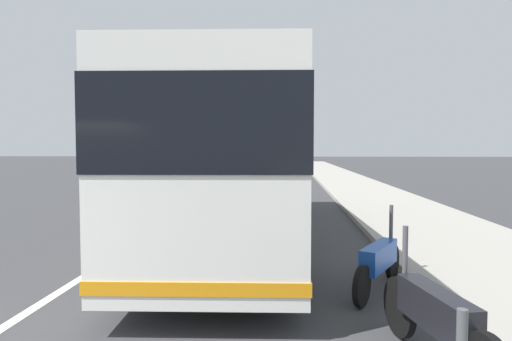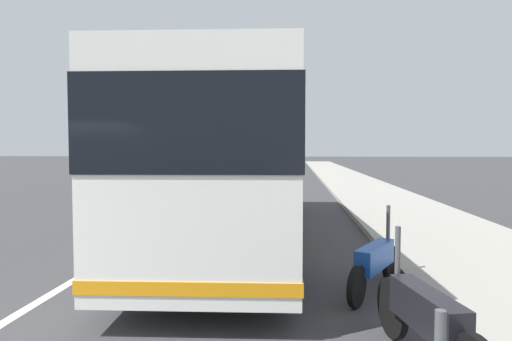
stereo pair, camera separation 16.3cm
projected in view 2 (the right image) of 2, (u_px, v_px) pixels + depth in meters
The scene contains 8 objects.
sidewalk_curb at pixel (427, 225), 11.93m from camera, with size 110.00×3.60×0.14m, color #9E998E.
lane_divider_line at pixel (168, 224), 12.53m from camera, with size 110.00×0.16×0.01m, color silver.
coach_bus at pixel (235, 156), 10.61m from camera, with size 11.82×3.06×3.41m.
motorcycle_angled at pixel (426, 320), 4.25m from camera, with size 2.19×0.53×1.29m.
motorcycle_by_tree at pixel (375, 262), 6.60m from camera, with size 1.88×1.05×1.23m.
car_behind_bus at pixel (187, 174), 25.14m from camera, with size 4.28×1.97×1.42m.
car_far_distant at pixel (210, 169), 30.49m from camera, with size 4.62×2.00×1.43m.
car_side_street at pixel (280, 160), 54.43m from camera, with size 4.51×2.13×1.40m.
Camera 2 is at (-2.19, -3.54, 2.15)m, focal length 31.12 mm.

